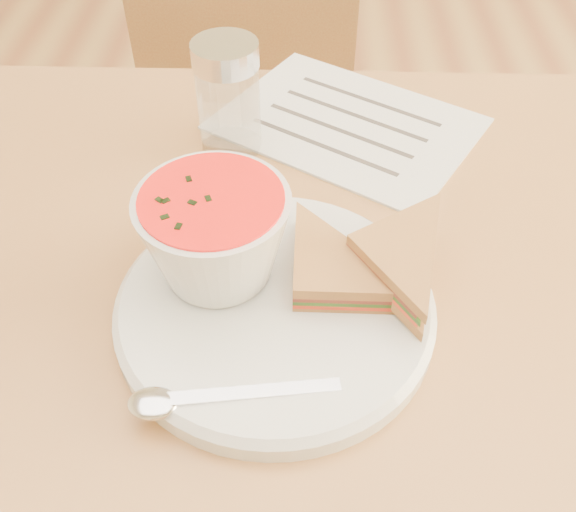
# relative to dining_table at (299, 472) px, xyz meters

# --- Properties ---
(dining_table) EXTENTS (1.00, 0.70, 0.75)m
(dining_table) POSITION_rel_dining_table_xyz_m (0.00, 0.00, 0.00)
(dining_table) COLOR brown
(dining_table) RESTS_ON floor
(chair_far) EXTENTS (0.41, 0.41, 0.89)m
(chair_far) POSITION_rel_dining_table_xyz_m (-0.12, 0.50, 0.07)
(chair_far) COLOR brown
(chair_far) RESTS_ON floor
(plate) EXTENTS (0.28, 0.28, 0.02)m
(plate) POSITION_rel_dining_table_xyz_m (-0.02, -0.04, 0.38)
(plate) COLOR silver
(plate) RESTS_ON dining_table
(soup_bowl) EXTENTS (0.13, 0.13, 0.08)m
(soup_bowl) POSITION_rel_dining_table_xyz_m (-0.07, -0.01, 0.43)
(soup_bowl) COLOR silver
(soup_bowl) RESTS_ON plate
(sandwich_half_a) EXTENTS (0.10, 0.10, 0.03)m
(sandwich_half_a) POSITION_rel_dining_table_xyz_m (-0.01, -0.05, 0.41)
(sandwich_half_a) COLOR #B2843E
(sandwich_half_a) RESTS_ON plate
(sandwich_half_b) EXTENTS (0.14, 0.14, 0.03)m
(sandwich_half_b) POSITION_rel_dining_table_xyz_m (0.03, -0.00, 0.42)
(sandwich_half_b) COLOR #B2843E
(sandwich_half_b) RESTS_ON plate
(spoon) EXTENTS (0.19, 0.06, 0.01)m
(spoon) POSITION_rel_dining_table_xyz_m (-0.05, -0.13, 0.40)
(spoon) COLOR silver
(spoon) RESTS_ON plate
(paper_menu) EXTENTS (0.33, 0.31, 0.00)m
(paper_menu) POSITION_rel_dining_table_xyz_m (0.05, 0.23, 0.38)
(paper_menu) COLOR silver
(paper_menu) RESTS_ON dining_table
(condiment_shaker) EXTENTS (0.08, 0.08, 0.12)m
(condiment_shaker) POSITION_rel_dining_table_xyz_m (-0.08, 0.19, 0.43)
(condiment_shaker) COLOR silver
(condiment_shaker) RESTS_ON dining_table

